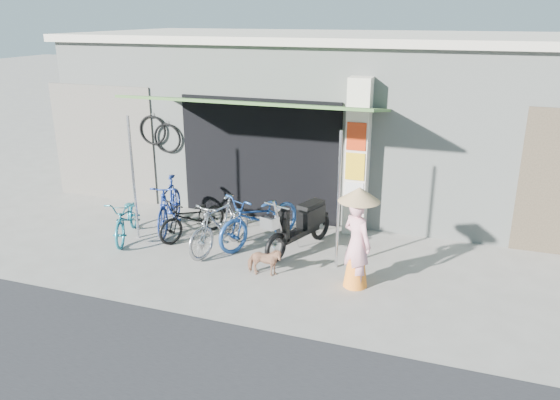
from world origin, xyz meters
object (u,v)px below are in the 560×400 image
(bike_blue, at_px, (169,205))
(bike_teal, at_px, (127,218))
(bike_silver, at_px, (220,225))
(nun, at_px, (357,238))
(bike_black, at_px, (193,218))
(street_dog, at_px, (264,262))
(moped, at_px, (301,225))
(bike_navy, at_px, (260,218))

(bike_blue, bearing_deg, bike_teal, -146.75)
(bike_silver, height_order, nun, nun)
(bike_teal, xyz_separation_m, bike_black, (1.16, 0.45, -0.01))
(bike_teal, height_order, bike_black, bike_teal)
(bike_blue, bearing_deg, nun, -31.86)
(street_dog, xyz_separation_m, nun, (1.48, 0.15, 0.57))
(bike_teal, relative_size, nun, 0.96)
(bike_silver, bearing_deg, nun, 3.20)
(bike_teal, xyz_separation_m, moped, (3.27, 0.57, 0.07))
(bike_teal, height_order, moped, moped)
(bike_teal, distance_m, bike_black, 1.24)
(bike_teal, height_order, bike_navy, bike_navy)
(bike_navy, bearing_deg, bike_silver, -110.07)
(bike_silver, bearing_deg, bike_black, 167.55)
(nun, bearing_deg, bike_silver, 22.81)
(bike_blue, height_order, nun, nun)
(bike_black, height_order, bike_silver, bike_silver)
(bike_blue, relative_size, bike_navy, 0.90)
(bike_teal, relative_size, street_dog, 2.66)
(street_dog, bearing_deg, bike_silver, 49.41)
(bike_navy, bearing_deg, street_dog, -39.88)
(bike_silver, bearing_deg, bike_navy, 58.52)
(bike_silver, bearing_deg, moped, 35.65)
(bike_black, height_order, street_dog, bike_black)
(bike_black, relative_size, street_dog, 2.58)
(bike_navy, bearing_deg, bike_blue, -154.96)
(bike_silver, distance_m, street_dog, 1.32)
(bike_navy, height_order, nun, nun)
(nun, bearing_deg, moped, -5.88)
(bike_teal, bearing_deg, nun, -26.36)
(bike_teal, distance_m, nun, 4.55)
(street_dog, height_order, nun, nun)
(bike_blue, xyz_separation_m, nun, (3.96, -1.11, 0.30))
(bike_black, relative_size, bike_silver, 0.92)
(bike_teal, relative_size, moped, 0.88)
(bike_navy, relative_size, street_dog, 3.27)
(bike_silver, distance_m, moped, 1.45)
(bike_silver, xyz_separation_m, street_dog, (1.10, -0.68, -0.25))
(street_dog, bearing_deg, nun, -93.29)
(bike_navy, distance_m, nun, 2.31)
(bike_teal, relative_size, bike_silver, 0.95)
(bike_teal, xyz_separation_m, bike_silver, (1.92, 0.06, 0.08))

